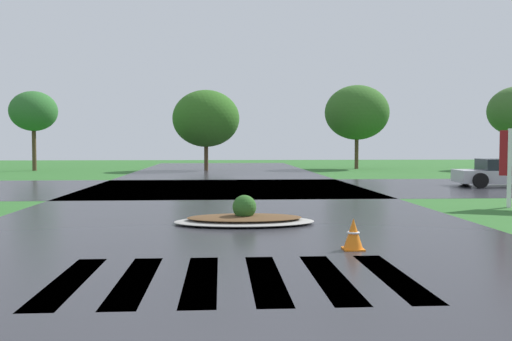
# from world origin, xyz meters

# --- Properties ---
(asphalt_roadway) EXTENTS (11.67, 80.00, 0.01)m
(asphalt_roadway) POSITION_xyz_m (0.00, 10.00, 0.00)
(asphalt_roadway) COLOR #2B2B30
(asphalt_roadway) RESTS_ON ground
(asphalt_cross_road) EXTENTS (90.00, 10.50, 0.01)m
(asphalt_cross_road) POSITION_xyz_m (0.00, 19.95, 0.00)
(asphalt_cross_road) COLOR #2B2B30
(asphalt_cross_road) RESTS_ON ground
(crosswalk_stripes) EXTENTS (4.95, 2.94, 0.01)m
(crosswalk_stripes) POSITION_xyz_m (0.00, 3.77, 0.00)
(crosswalk_stripes) COLOR white
(crosswalk_stripes) RESTS_ON ground
(median_island) EXTENTS (3.28, 1.74, 0.68)m
(median_island) POSITION_xyz_m (0.38, 9.11, 0.14)
(median_island) COLOR #9E9B93
(median_island) RESTS_ON ground
(car_silver_hatch) EXTENTS (4.40, 2.55, 1.21)m
(car_silver_hatch) POSITION_xyz_m (12.26, 19.90, 0.57)
(car_silver_hatch) COLOR #B7B7BF
(car_silver_hatch) RESTS_ON ground
(traffic_cone) EXTENTS (0.36, 0.36, 0.56)m
(traffic_cone) POSITION_xyz_m (2.16, 5.78, 0.27)
(traffic_cone) COLOR orange
(traffic_cone) RESTS_ON ground
(background_treeline) EXTENTS (48.06, 6.60, 6.17)m
(background_treeline) POSITION_xyz_m (1.16, 35.87, 4.05)
(background_treeline) COLOR #4C3823
(background_treeline) RESTS_ON ground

